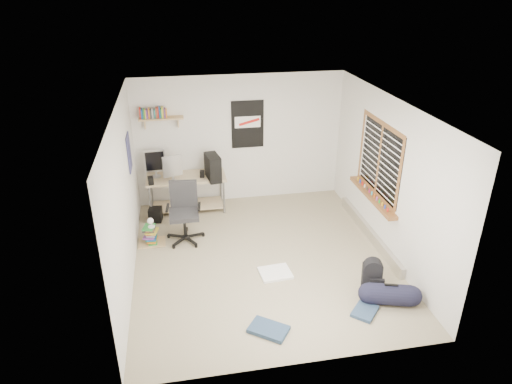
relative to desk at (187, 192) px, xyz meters
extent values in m
cube|color=gray|center=(1.08, -1.92, -0.37)|extent=(4.00, 4.50, 0.01)
cube|color=white|center=(1.08, -1.92, 2.14)|extent=(4.00, 4.50, 0.01)
cube|color=silver|center=(1.08, 0.33, 0.89)|extent=(4.00, 0.01, 2.50)
cube|color=silver|center=(-0.92, -1.92, 0.89)|extent=(0.01, 4.50, 2.50)
cube|color=silver|center=(3.09, -1.92, 0.89)|extent=(0.01, 4.50, 2.50)
cube|color=tan|center=(0.00, 0.00, 0.00)|extent=(1.58, 0.95, 0.67)
cube|color=#97979B|center=(-0.55, 0.08, 0.51)|extent=(0.38, 0.11, 0.41)
cube|color=#A2A1A6|center=(-0.23, -0.22, 0.50)|extent=(0.36, 0.20, 0.39)
cube|color=black|center=(0.50, -0.17, 0.55)|extent=(0.29, 0.49, 0.48)
cube|color=black|center=(-0.37, -0.23, 0.32)|extent=(0.40, 0.16, 0.02)
cube|color=black|center=(-0.64, -0.26, 0.40)|extent=(0.11, 0.11, 0.18)
cube|color=black|center=(0.30, -0.10, 0.39)|extent=(0.09, 0.09, 0.16)
cube|color=#272729|center=(-0.10, -1.13, 0.12)|extent=(0.73, 0.73, 1.03)
cube|color=tan|center=(-0.37, 0.22, 1.42)|extent=(0.80, 0.22, 0.24)
cube|color=black|center=(1.23, 0.31, 1.19)|extent=(0.62, 0.03, 0.92)
cube|color=navy|center=(-0.90, -0.72, 1.14)|extent=(0.02, 0.42, 0.60)
cube|color=brown|center=(3.03, -1.62, 1.08)|extent=(0.10, 1.50, 1.26)
cube|color=#B7B2A8|center=(3.04, -1.62, -0.28)|extent=(0.08, 2.50, 0.18)
cube|color=black|center=(2.49, -2.96, -0.16)|extent=(0.33, 0.30, 0.37)
cylinder|color=black|center=(2.60, -3.34, -0.22)|extent=(0.37, 0.37, 0.58)
cube|color=white|center=(1.20, -2.39, -0.34)|extent=(0.50, 0.43, 0.04)
cube|color=navy|center=(0.84, -3.58, -0.33)|extent=(0.57, 0.54, 0.05)
cube|color=navy|center=(2.19, -3.46, -0.34)|extent=(0.46, 0.46, 0.05)
cube|color=brown|center=(-0.67, -1.12, -0.21)|extent=(0.45, 0.38, 0.30)
cube|color=white|center=(-0.65, -1.14, 0.02)|extent=(0.18, 0.22, 0.19)
cube|color=black|center=(-0.61, -0.36, -0.22)|extent=(0.26, 0.26, 0.25)
camera|label=1|loc=(-0.13, -7.97, 3.74)|focal=32.00mm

